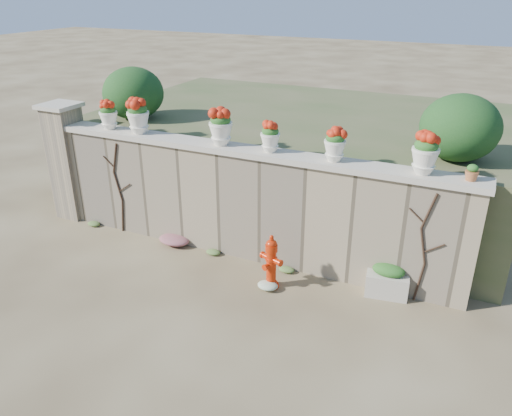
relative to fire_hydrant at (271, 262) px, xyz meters
The scene contains 21 objects.
ground 1.42m from the fire_hydrant, 134.02° to the right, with size 80.00×80.00×0.00m, color brown.
stone_wall 1.35m from the fire_hydrant, 137.78° to the left, with size 8.00×0.40×2.00m, color #8D7C5E.
wall_cap 2.00m from the fire_hydrant, 137.78° to the left, with size 8.10×0.52×0.10m, color #BDB6A0.
gate_pillar 5.20m from the fire_hydrant, behind, with size 0.72×0.72×2.48m.
raised_fill 4.18m from the fire_hydrant, 102.92° to the left, with size 9.00×6.00×2.00m, color #384C23.
back_shrub_left 5.04m from the fire_hydrant, 153.69° to the left, with size 1.30×1.30×1.10m, color #143814.
back_shrub_right 3.81m from the fire_hydrant, 39.53° to the left, with size 1.30×1.30×1.10m, color #143814.
vine_left 3.69m from the fire_hydrant, behind, with size 0.60×0.04×1.91m.
vine_right 2.43m from the fire_hydrant, 15.10° to the left, with size 0.60×0.04×1.91m.
fire_hydrant is the anchor object (origin of this frame).
planter_box 1.93m from the fire_hydrant, 17.93° to the left, with size 0.73×0.50×0.57m.
green_shrub 1.93m from the fire_hydrant, 17.38° to the left, with size 0.55×0.50×0.53m, color #1E5119.
magenta_clump 2.41m from the fire_hydrant, 165.63° to the left, with size 0.94×0.62×0.25m, color #C2266F.
white_flowers 0.43m from the fire_hydrant, 62.16° to the right, with size 0.47×0.38×0.17m, color white.
urn_pot_0 4.35m from the fire_hydrant, 167.60° to the left, with size 0.35×0.35×0.55m.
urn_pot_1 3.76m from the fire_hydrant, 164.89° to the left, with size 0.42×0.42×0.66m.
urn_pot_2 2.50m from the fire_hydrant, 148.03° to the left, with size 0.41×0.41×0.65m.
urn_pot_3 2.09m from the fire_hydrant, 115.69° to the left, with size 0.33×0.33×0.52m.
urn_pot_4 2.18m from the fire_hydrant, 49.48° to the left, with size 0.35×0.35×0.55m.
urn_pot_5 2.97m from the fire_hydrant, 21.81° to the left, with size 0.41×0.41×0.64m.
terracotta_pot 3.38m from the fire_hydrant, 16.83° to the left, with size 0.20×0.20×0.24m.
Camera 1 is at (3.71, -5.66, 4.75)m, focal length 35.00 mm.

